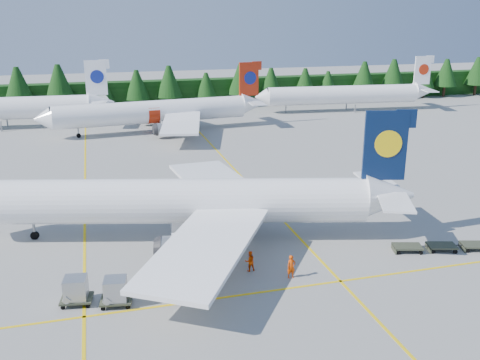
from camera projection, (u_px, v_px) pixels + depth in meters
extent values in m
plane|color=#9C9B96|center=(249.00, 258.00, 47.21)|extent=(320.00, 320.00, 0.00)
cube|color=yellow|center=(85.00, 200.00, 62.06)|extent=(0.25, 120.00, 0.01)
cube|color=yellow|center=(250.00, 185.00, 67.12)|extent=(0.25, 120.00, 0.01)
cube|color=yellow|center=(270.00, 291.00, 41.69)|extent=(80.00, 0.25, 0.01)
cube|color=black|center=(148.00, 94.00, 121.74)|extent=(220.00, 4.00, 6.00)
cylinder|color=white|center=(176.00, 201.00, 50.40)|extent=(35.74, 12.90, 4.21)
cube|color=#071739|center=(385.00, 146.00, 49.18)|extent=(3.97, 1.34, 6.53)
cube|color=white|center=(212.00, 179.00, 59.18)|extent=(7.34, 16.17, 1.19)
cylinder|color=gray|center=(192.00, 200.00, 56.88)|extent=(4.01, 3.03, 2.21)
cube|color=white|center=(205.00, 246.00, 42.11)|extent=(13.77, 16.73, 1.19)
cylinder|color=gray|center=(182.00, 248.00, 45.22)|extent=(4.01, 3.03, 2.21)
cylinder|color=gray|center=(34.00, 230.00, 51.01)|extent=(0.25, 0.25, 1.79)
cylinder|color=white|center=(152.00, 112.00, 96.26)|extent=(34.73, 7.49, 4.06)
cone|color=white|center=(43.00, 119.00, 89.84)|extent=(3.23, 4.32, 4.06)
cube|color=red|center=(249.00, 79.00, 101.19)|extent=(3.87, 0.74, 6.29)
cube|color=white|center=(158.00, 107.00, 105.16)|extent=(11.70, 16.38, 1.15)
cylinder|color=gray|center=(152.00, 117.00, 102.45)|extent=(3.65, 2.47, 2.13)
cube|color=white|center=(181.00, 123.00, 89.81)|extent=(9.18, 16.16, 1.15)
cylinder|color=gray|center=(166.00, 129.00, 91.98)|extent=(3.65, 2.47, 2.13)
cylinder|color=gray|center=(78.00, 133.00, 92.59)|extent=(0.24, 0.24, 1.72)
cube|color=white|center=(96.00, 78.00, 100.77)|extent=(3.99, 0.60, 6.49)
cylinder|color=white|center=(343.00, 95.00, 116.81)|extent=(33.89, 6.87, 3.96)
cone|color=white|center=(262.00, 97.00, 113.67)|extent=(3.11, 4.19, 3.96)
cube|color=white|center=(422.00, 70.00, 118.48)|extent=(3.78, 0.67, 6.14)
cylinder|color=gray|center=(286.00, 109.00, 115.44)|extent=(0.24, 0.24, 1.58)
cube|color=white|center=(181.00, 227.00, 51.71)|extent=(1.93, 1.93, 1.90)
cube|color=black|center=(180.00, 222.00, 51.58)|extent=(1.66, 1.82, 0.81)
cube|color=white|center=(208.00, 221.00, 52.10)|extent=(3.39, 2.22, 2.35)
cube|color=#363A2A|center=(408.00, 246.00, 48.50)|extent=(2.88, 2.22, 0.15)
cube|color=#363A2A|center=(442.00, 246.00, 48.69)|extent=(2.88, 2.22, 0.15)
cube|color=#363A2A|center=(476.00, 245.00, 48.87)|extent=(2.88, 2.22, 0.15)
cube|color=#363A2A|center=(77.00, 299.00, 39.78)|extent=(2.54, 2.10, 0.15)
cube|color=#A3A5A8|center=(76.00, 288.00, 39.52)|extent=(1.84, 1.79, 1.63)
cube|color=#363A2A|center=(116.00, 300.00, 39.64)|extent=(2.54, 2.10, 0.15)
cube|color=#A3A5A8|center=(115.00, 289.00, 39.37)|extent=(1.84, 1.79, 1.63)
imported|color=#E24204|center=(291.00, 267.00, 43.52)|extent=(0.73, 0.49, 1.96)
imported|color=#FF4905|center=(250.00, 261.00, 44.71)|extent=(0.91, 0.73, 1.79)
imported|color=#FF4D05|center=(201.00, 230.00, 51.22)|extent=(0.58, 0.75, 1.64)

